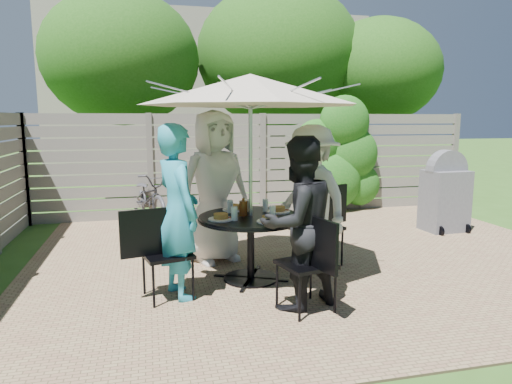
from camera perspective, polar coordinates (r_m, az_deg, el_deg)
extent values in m
plane|color=#30551A|center=(5.71, 8.20, -8.81)|extent=(60.00, 60.00, 0.00)
cube|color=#907953|center=(6.15, 6.50, -7.35)|extent=(7.00, 6.00, 0.02)
cube|color=slate|center=(8.34, 0.82, 3.46)|extent=(8.00, 0.10, 1.85)
ellipsoid|color=#175A14|center=(8.65, 10.12, 3.36)|extent=(1.20, 0.70, 1.80)
cube|color=gray|center=(17.18, -6.62, 11.59)|extent=(10.00, 6.00, 5.00)
ellipsoid|color=#1D4A11|center=(10.13, -16.51, 15.70)|extent=(3.20, 3.20, 2.72)
ellipsoid|color=#1D4A11|center=(11.06, 2.81, 16.56)|extent=(3.80, 3.80, 3.23)
ellipsoid|color=#1D4A11|center=(11.19, 15.09, 14.38)|extent=(2.80, 2.80, 2.38)
cylinder|color=black|center=(4.88, -0.68, -3.15)|extent=(1.41, 1.41, 0.03)
cylinder|color=black|center=(4.97, -0.67, -7.17)|extent=(0.08, 0.08, 0.71)
cylinder|color=black|center=(5.07, -0.66, -10.82)|extent=(0.59, 0.59, 0.04)
cylinder|color=silver|center=(4.82, -0.68, 0.72)|extent=(0.04, 0.04, 2.09)
cone|color=#BDB09D|center=(4.77, -0.71, 12.66)|extent=(2.89, 2.89, 0.32)
cube|color=black|center=(5.75, -5.67, -4.34)|extent=(0.48, 0.48, 0.03)
cube|color=black|center=(5.89, -6.38, -1.83)|extent=(0.11, 0.40, 0.41)
imported|color=silver|center=(5.55, -5.20, 0.60)|extent=(1.05, 0.86, 1.86)
cube|color=black|center=(4.53, -11.03, -7.69)|extent=(0.53, 0.53, 0.04)
cube|color=black|center=(4.42, -13.88, -5.00)|extent=(0.44, 0.13, 0.45)
imported|color=teal|center=(4.48, -9.76, -2.52)|extent=(0.59, 0.72, 1.71)
cube|color=black|center=(4.20, 6.27, -8.97)|extent=(0.54, 0.54, 0.04)
cube|color=black|center=(3.96, 8.14, -6.50)|extent=(0.14, 0.43, 0.45)
imported|color=black|center=(4.19, 5.32, -3.97)|extent=(0.94, 0.83, 1.60)
cube|color=black|center=(5.48, 7.83, -4.44)|extent=(0.61, 0.61, 0.04)
cube|color=black|center=(5.59, 9.57, -1.57)|extent=(0.43, 0.22, 0.47)
imported|color=#B9BAB5|center=(5.33, 6.93, -0.72)|extent=(0.95, 1.24, 1.69)
cylinder|color=white|center=(5.18, -2.78, -2.20)|extent=(0.26, 0.26, 0.01)
cylinder|color=#B37E34|center=(5.17, -2.78, -1.85)|extent=(0.15, 0.15, 0.05)
cylinder|color=white|center=(4.70, -4.42, -3.39)|extent=(0.26, 0.26, 0.01)
cylinder|color=#B37E34|center=(4.69, -4.42, -3.01)|extent=(0.15, 0.15, 0.05)
cylinder|color=white|center=(4.58, 1.70, -3.70)|extent=(0.26, 0.26, 0.01)
cylinder|color=#B37E34|center=(4.57, 1.70, -3.31)|extent=(0.15, 0.15, 0.05)
cylinder|color=white|center=(5.07, 2.79, -2.44)|extent=(0.26, 0.26, 0.01)
cylinder|color=#B37E34|center=(5.06, 2.79, -2.09)|extent=(0.15, 0.15, 0.05)
cylinder|color=silver|center=(5.03, -3.25, -1.81)|extent=(0.07, 0.07, 0.14)
cylinder|color=silver|center=(4.64, -2.72, -2.73)|extent=(0.07, 0.07, 0.14)
cylinder|color=silver|center=(4.70, 2.08, -2.57)|extent=(0.07, 0.07, 0.14)
cylinder|color=silver|center=(5.08, 1.19, -1.67)|extent=(0.07, 0.07, 0.14)
cylinder|color=#59280C|center=(4.87, -1.59, -2.04)|extent=(0.09, 0.09, 0.16)
cylinder|color=#C6B293|center=(5.10, -1.02, -1.76)|extent=(0.08, 0.08, 0.12)
imported|color=#333338|center=(7.76, -13.23, -0.75)|extent=(1.08, 1.81, 0.90)
cube|color=slate|center=(7.67, 22.51, -1.07)|extent=(0.65, 0.52, 0.96)
cylinder|color=slate|center=(7.61, 22.73, 2.50)|extent=(0.65, 0.23, 0.64)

